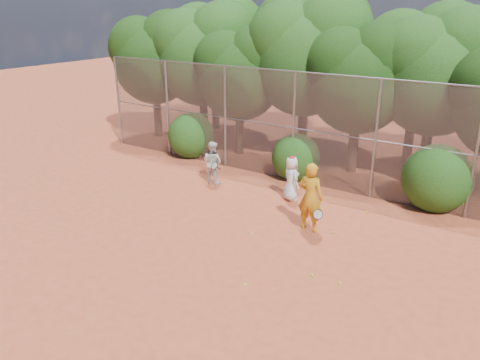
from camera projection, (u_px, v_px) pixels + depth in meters
The scene contains 23 objects.
ground at pixel (220, 254), 12.32m from camera, with size 80.00×80.00×0.00m, color #AA4326.
fence_back at pixel (316, 130), 16.35m from camera, with size 20.05×0.09×4.03m.
tree_0 at pixel (155, 55), 22.08m from camera, with size 4.38×3.81×6.00m.
tree_1 at pixel (204, 52), 21.10m from camera, with size 4.64×4.03×6.35m.
tree_2 at pixel (241, 71), 19.47m from camera, with size 3.99×3.47×5.47m.
tree_3 at pixel (308, 52), 18.68m from camera, with size 4.89×4.26×6.70m.
tree_4 at pixel (361, 75), 17.15m from camera, with size 4.19×3.64×5.73m.
tree_5 at pixel (439, 69), 16.38m from camera, with size 4.51×3.92×6.17m.
tree_9 at pixel (216, 43), 23.35m from camera, with size 4.83×4.20×6.62m.
tree_10 at pixel (309, 41), 20.83m from camera, with size 5.15×4.48×7.06m.
tree_11 at pixel (421, 60), 18.11m from camera, with size 4.64×4.03×6.35m.
bush_0 at pixel (191, 133), 19.98m from camera, with size 2.00×2.00×2.00m, color #184010.
bush_1 at pixel (296, 155), 17.44m from camera, with size 1.80×1.80×1.80m, color #184010.
bush_2 at pixel (438, 175), 14.80m from camera, with size 2.20×2.20×2.20m, color #184010.
player_yellow at pixel (310, 197), 13.31m from camera, with size 0.88×0.60×2.05m.
player_teen at pixel (291, 178), 15.51m from camera, with size 0.88×0.80×1.54m.
player_white at pixel (213, 162), 17.00m from camera, with size 0.86×0.74×1.57m.
ball_0 at pixel (312, 275), 11.31m from camera, with size 0.07×0.07×0.07m, color #CBD827.
ball_1 at pixel (334, 233), 13.42m from camera, with size 0.07×0.07×0.07m, color #CBD827.
ball_2 at pixel (245, 285), 10.92m from camera, with size 0.07×0.07×0.07m, color #CBD827.
ball_3 at pixel (339, 283), 10.99m from camera, with size 0.07×0.07×0.07m, color #CBD827.
ball_4 at pixel (252, 234), 13.33m from camera, with size 0.07×0.07×0.07m, color #CBD827.
ball_5 at pixel (366, 212), 14.74m from camera, with size 0.07×0.07×0.07m, color #CBD827.
Camera 1 is at (6.41, -8.76, 6.18)m, focal length 35.00 mm.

